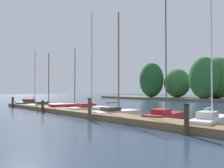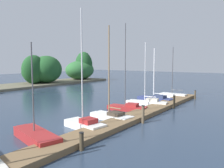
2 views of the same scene
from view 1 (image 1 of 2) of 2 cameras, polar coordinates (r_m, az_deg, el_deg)
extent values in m
cube|color=brown|center=(15.88, -2.39, -7.50)|extent=(30.31, 1.80, 0.35)
ellipsoid|color=#386B38|center=(46.90, 15.23, 0.22)|extent=(5.17, 4.09, 5.38)
ellipsoid|color=#235628|center=(47.50, 9.35, 0.97)|extent=(5.30, 3.58, 6.70)
ellipsoid|color=#386B38|center=(43.16, 23.53, 1.38)|extent=(7.04, 5.07, 6.84)
ellipsoid|color=#2D6633|center=(41.03, 21.05, 1.41)|extent=(5.07, 3.23, 6.72)
cube|color=#285684|center=(28.17, -18.43, -4.55)|extent=(1.28, 3.42, 0.52)
cube|color=#285684|center=(28.83, -15.63, -4.54)|extent=(0.70, 0.86, 0.44)
cube|color=maroon|center=(27.98, -19.22, -3.69)|extent=(0.95, 1.03, 0.34)
cylinder|color=silver|center=(28.27, -17.91, 1.89)|extent=(0.11, 0.11, 5.82)
cylinder|color=silver|center=(27.99, -19.13, -3.08)|extent=(0.08, 1.41, 0.07)
cube|color=silver|center=(25.19, -15.46, -5.07)|extent=(2.07, 3.65, 0.42)
cube|color=silver|center=(25.59, -12.07, -5.08)|extent=(0.90, 1.00, 0.35)
cube|color=#3D3328|center=(25.08, -16.42, -4.30)|extent=(1.19, 1.23, 0.27)
cylinder|color=#7F6647|center=(25.22, -14.86, 1.34)|extent=(0.10, 0.10, 5.23)
cube|color=maroon|center=(22.55, -9.60, -5.36)|extent=(2.22, 4.23, 0.57)
cube|color=maroon|center=(23.19, -5.31, -5.33)|extent=(0.93, 1.15, 0.49)
cylinder|color=#4C4C51|center=(22.63, -8.84, 1.92)|extent=(0.08, 0.08, 5.16)
cube|color=white|center=(19.33, -5.49, -6.18)|extent=(1.70, 3.31, 0.48)
cube|color=white|center=(20.03, -1.87, -6.08)|extent=(0.79, 0.88, 0.41)
cube|color=maroon|center=(19.12, -6.53, -5.03)|extent=(1.06, 1.08, 0.31)
cylinder|color=#B7B7BC|center=(19.52, -4.84, 5.87)|extent=(0.09, 0.09, 7.68)
cube|color=white|center=(16.90, 0.89, -7.03)|extent=(1.59, 3.64, 0.40)
cube|color=white|center=(17.94, 4.92, -6.76)|extent=(0.79, 0.94, 0.34)
cube|color=#3D3328|center=(16.60, -0.32, -5.98)|extent=(1.07, 1.14, 0.26)
cylinder|color=#7F6647|center=(17.10, 1.59, 5.48)|extent=(0.11, 0.11, 7.01)
cylinder|color=#7F6647|center=(16.66, 0.09, -4.48)|extent=(0.18, 1.25, 0.08)
cube|color=maroon|center=(15.05, 12.38, -7.65)|extent=(1.75, 3.69, 0.44)
cube|color=maroon|center=(16.49, 14.78, -7.15)|extent=(0.78, 0.98, 0.37)
cube|color=maroon|center=(14.61, 11.61, -6.43)|extent=(1.03, 1.20, 0.28)
cylinder|color=#4C4C51|center=(15.38, 12.73, 7.64)|extent=(0.08, 0.08, 7.67)
cube|color=white|center=(13.03, 22.42, -8.43)|extent=(1.71, 4.13, 0.50)
cube|color=white|center=(14.78, 24.25, -7.65)|extent=(0.72, 1.09, 0.43)
cube|color=beige|center=(12.50, 21.81, -6.83)|extent=(0.95, 1.32, 0.33)
cylinder|color=silver|center=(13.32, 22.64, 5.83)|extent=(0.07, 0.07, 6.04)
cylinder|color=silver|center=(12.71, 22.09, -5.29)|extent=(0.31, 1.25, 0.08)
cylinder|color=#3D3323|center=(27.01, -22.59, -4.07)|extent=(0.22, 0.22, 1.07)
cylinder|color=black|center=(26.99, -22.58, -2.90)|extent=(0.26, 0.26, 0.04)
cylinder|color=#3D3323|center=(20.61, -16.20, -5.18)|extent=(0.23, 0.23, 0.95)
cylinder|color=black|center=(20.58, -16.19, -3.81)|extent=(0.26, 0.26, 0.04)
cylinder|color=brown|center=(14.88, -5.34, -6.04)|extent=(0.22, 0.22, 1.32)
cylinder|color=black|center=(14.84, -5.33, -3.43)|extent=(0.25, 0.25, 0.04)
cylinder|color=#3D3323|center=(10.45, 17.35, -8.16)|extent=(0.21, 0.21, 1.26)
cylinder|color=black|center=(10.39, 17.32, -4.59)|extent=(0.24, 0.24, 0.04)
camera|label=2|loc=(27.27, -40.00, 4.86)|focal=37.21mm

